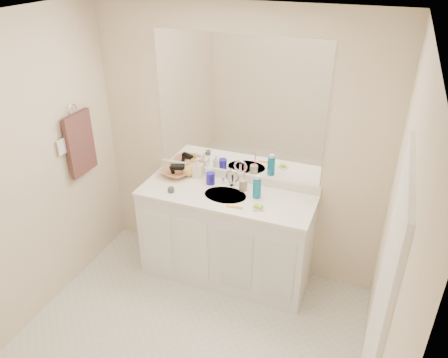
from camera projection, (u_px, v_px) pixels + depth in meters
floor at (178, 357)px, 3.32m from camera, size 2.60×2.60×0.00m
ceiling at (153, 28)px, 2.17m from camera, size 2.60×2.60×0.02m
wall_back at (238, 147)px, 3.80m from camera, size 2.60×0.02×2.40m
wall_left at (8, 190)px, 3.15m from camera, size 0.02×2.60×2.40m
wall_right at (385, 278)px, 2.33m from camera, size 0.02×2.60×2.40m
vanity_cabinet at (226, 237)px, 3.95m from camera, size 1.50×0.55×0.85m
countertop at (226, 195)px, 3.74m from camera, size 1.52×0.57×0.03m
backsplash at (236, 176)px, 3.93m from camera, size 1.52×0.03×0.08m
sink_basin at (225, 196)px, 3.72m from camera, size 0.37×0.37×0.02m
faucet at (233, 180)px, 3.84m from camera, size 0.02×0.02×0.11m
mirror at (238, 108)px, 3.63m from camera, size 1.48×0.01×1.20m
blue_mug at (211, 178)px, 3.86m from camera, size 0.08×0.08×0.11m
tan_cup at (243, 185)px, 3.77m from camera, size 0.08×0.08×0.10m
toothbrush at (245, 175)px, 3.71m from camera, size 0.01×0.04×0.19m
mouthwash_bottle at (257, 188)px, 3.65m from camera, size 0.07×0.07×0.17m
soap_dish at (258, 208)px, 3.52m from camera, size 0.12×0.11×0.01m
green_soap at (258, 206)px, 3.51m from camera, size 0.07×0.05×0.02m
orange_comb at (235, 207)px, 3.54m from camera, size 0.14×0.04×0.01m
dark_jar at (171, 190)px, 3.75m from camera, size 0.06×0.06×0.04m
soap_bottle_white at (208, 172)px, 3.91m from camera, size 0.09×0.09×0.17m
soap_bottle_cream at (198, 168)px, 3.96m from camera, size 0.09×0.09×0.19m
soap_bottle_yellow at (189, 168)px, 3.99m from camera, size 0.15×0.15×0.16m
wicker_basket at (176, 172)px, 4.01m from camera, size 0.30×0.30×0.07m
hair_dryer at (178, 167)px, 3.98m from camera, size 0.14×0.11×0.06m
towel_ring at (73, 110)px, 3.61m from camera, size 0.01×0.11×0.11m
hand_towel at (80, 144)px, 3.75m from camera, size 0.04×0.32×0.55m
switch_plate at (62, 147)px, 3.57m from camera, size 0.01×0.08×0.13m
door at (371, 346)px, 2.18m from camera, size 0.02×0.82×2.00m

